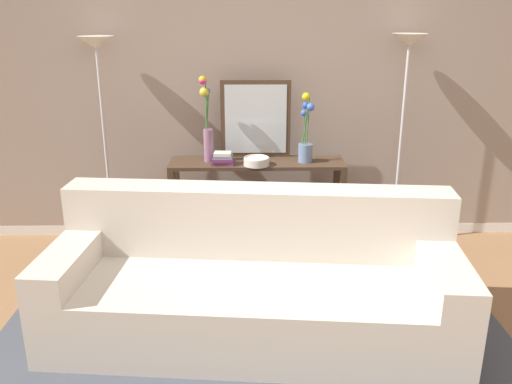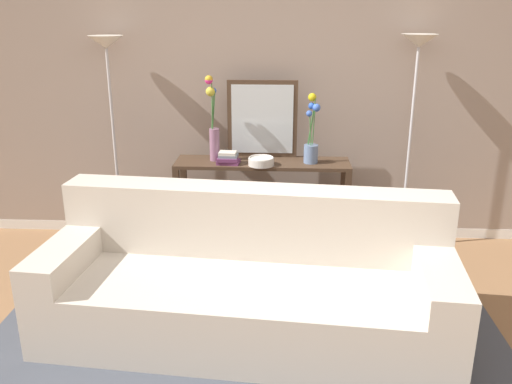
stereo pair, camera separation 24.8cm
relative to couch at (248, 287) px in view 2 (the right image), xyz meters
name	(u,v)px [view 2 (the right image)]	position (x,y,z in m)	size (l,w,h in m)	color
back_wall	(281,69)	(0.18, 1.64, 1.17)	(12.00, 0.15, 2.97)	white
area_rug	(245,344)	(-0.01, -0.16, -0.30)	(3.24, 2.06, 0.01)	#474C56
couch	(248,287)	(0.00, 0.00, 0.00)	(2.57, 1.15, 0.88)	beige
console_table	(262,189)	(0.04, 1.22, 0.24)	(1.41, 0.36, 0.79)	#473323
floor_lamp_left	(109,84)	(-1.21, 1.36, 1.08)	(0.28, 0.28, 1.76)	silver
floor_lamp_right	(415,84)	(1.24, 1.36, 1.09)	(0.28, 0.28, 1.78)	silver
wall_mirror	(262,119)	(0.03, 1.37, 0.80)	(0.57, 0.02, 0.63)	#473323
vase_tall_flowers	(213,122)	(-0.36, 1.24, 0.79)	(0.10, 0.10, 0.68)	gray
vase_short_flowers	(312,139)	(0.43, 1.21, 0.67)	(0.12, 0.13, 0.55)	#6B84AD
fruit_bowl	(261,161)	(0.03, 1.11, 0.51)	(0.20, 0.20, 0.07)	silver
book_stack	(228,158)	(-0.23, 1.14, 0.52)	(0.19, 0.15, 0.10)	#6B3360
book_row_under_console	(216,243)	(-0.35, 1.22, -0.26)	(0.37, 0.18, 0.12)	#BC3328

